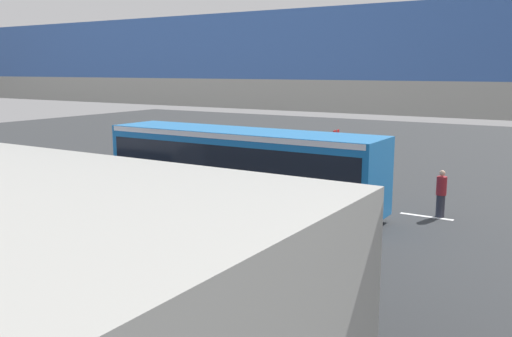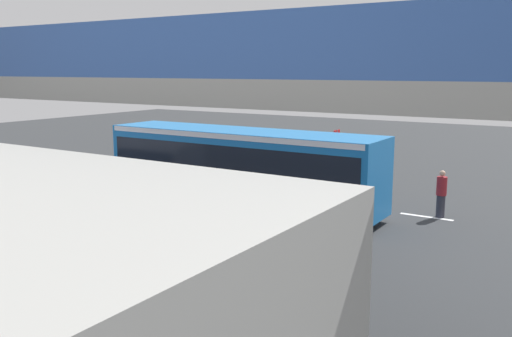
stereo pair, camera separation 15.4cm
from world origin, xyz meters
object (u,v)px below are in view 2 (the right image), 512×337
object	(u,v)px
parked_van	(38,181)
traffic_sign	(336,150)
bicycle_orange	(43,179)
city_bus	(241,162)
pedestrian	(441,194)

from	to	relation	value
parked_van	traffic_sign	world-z (taller)	traffic_sign
traffic_sign	bicycle_orange	bearing A→B (deg)	29.07
city_bus	traffic_sign	size ratio (longest dim) A/B	4.12
parked_van	bicycle_orange	bearing A→B (deg)	-38.76
parked_van	bicycle_orange	distance (m)	4.75
pedestrian	city_bus	bearing A→B (deg)	22.16
bicycle_orange	pedestrian	size ratio (longest dim) A/B	0.99
parked_van	traffic_sign	size ratio (longest dim) A/B	1.71
city_bus	pedestrian	xyz separation A→B (m)	(-7.10, -2.89, -1.00)
pedestrian	traffic_sign	xyz separation A→B (m)	(5.26, -2.15, 1.00)
bicycle_orange	traffic_sign	distance (m)	13.82
parked_van	city_bus	bearing A→B (deg)	-145.03
bicycle_orange	traffic_sign	bearing A→B (deg)	-150.93
traffic_sign	parked_van	bearing A→B (deg)	48.95
parked_van	pedestrian	distance (m)	15.53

